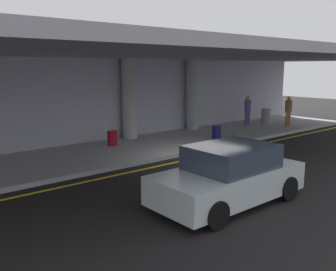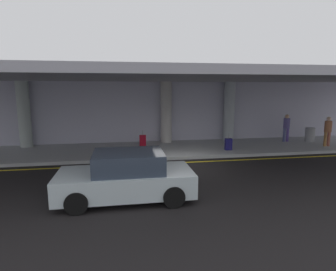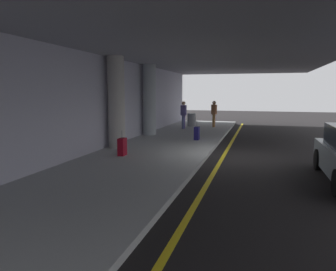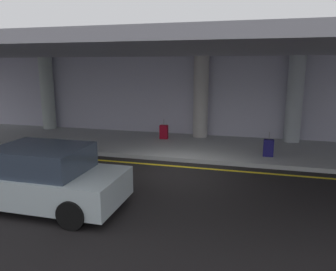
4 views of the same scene
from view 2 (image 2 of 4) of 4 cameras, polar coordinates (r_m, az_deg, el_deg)
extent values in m
plane|color=black|center=(12.48, 3.12, -6.17)|extent=(60.00, 60.00, 0.00)
cube|color=#A3A6A7|center=(15.41, 0.61, -2.80)|extent=(26.00, 4.20, 0.15)
cube|color=yellow|center=(12.94, 2.65, -5.57)|extent=(26.00, 0.14, 0.01)
cylinder|color=#9EA8A5|center=(17.41, -27.44, 3.88)|extent=(0.68, 0.68, 3.65)
cylinder|color=#A9A5A0|center=(16.78, -0.39, 4.79)|extent=(0.68, 0.68, 3.65)
cylinder|color=#9EA6AC|center=(17.85, 12.44, 4.85)|extent=(0.68, 0.68, 3.65)
cube|color=#93929C|center=(14.56, 0.99, 11.82)|extent=(28.00, 13.20, 0.30)
cube|color=#ADABBF|center=(17.33, -0.69, 4.69)|extent=(26.00, 0.30, 3.80)
cube|color=#B3C3C8|center=(8.76, -8.67, -9.44)|extent=(4.10, 1.80, 0.70)
cube|color=#2D3847|center=(8.57, -8.11, -5.31)|extent=(2.10, 1.60, 0.60)
cylinder|color=black|center=(9.74, -0.66, -8.77)|extent=(0.64, 0.22, 0.64)
cylinder|color=black|center=(8.17, 1.21, -12.48)|extent=(0.64, 0.22, 0.64)
cylinder|color=black|center=(9.73, -16.80, -9.23)|extent=(0.64, 0.22, 0.64)
cylinder|color=black|center=(8.15, -18.31, -13.06)|extent=(0.64, 0.22, 0.64)
cylinder|color=#4B5083|center=(18.56, 22.75, 0.10)|extent=(0.16, 0.16, 0.82)
cylinder|color=#554090|center=(18.68, 23.33, 0.12)|extent=(0.16, 0.16, 0.82)
cylinder|color=#534B8B|center=(18.52, 23.19, 2.31)|extent=(0.38, 0.38, 0.62)
sphere|color=tan|center=(18.48, 23.28, 3.63)|extent=(0.24, 0.24, 0.24)
cylinder|color=olive|center=(18.10, 29.58, -0.64)|extent=(0.16, 0.16, 0.82)
cylinder|color=#995344|center=(18.24, 30.12, -0.62)|extent=(0.16, 0.16, 0.82)
cylinder|color=#95593A|center=(18.07, 30.04, 1.62)|extent=(0.38, 0.38, 0.62)
sphere|color=beige|center=(18.02, 30.15, 2.97)|extent=(0.24, 0.24, 0.24)
cube|color=maroon|center=(15.92, -5.22, -1.02)|extent=(0.36, 0.22, 0.62)
cylinder|color=slate|center=(15.84, -5.25, 0.58)|extent=(0.02, 0.02, 0.28)
cube|color=#171454|center=(15.15, 12.31, -1.76)|extent=(0.36, 0.22, 0.62)
cylinder|color=slate|center=(15.06, 12.37, -0.08)|extent=(0.02, 0.02, 0.28)
cylinder|color=gray|center=(19.31, 27.12, 0.18)|extent=(0.56, 0.56, 0.85)
camera|label=1|loc=(7.20, -79.54, 1.77)|focal=39.14mm
camera|label=3|loc=(14.31, -49.41, 2.25)|focal=34.23mm
camera|label=4|loc=(5.31, 59.42, 4.36)|focal=34.46mm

